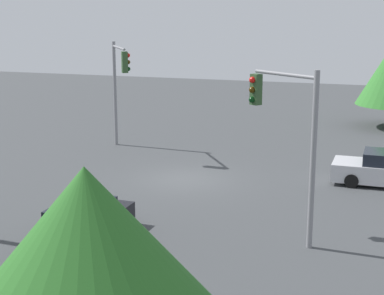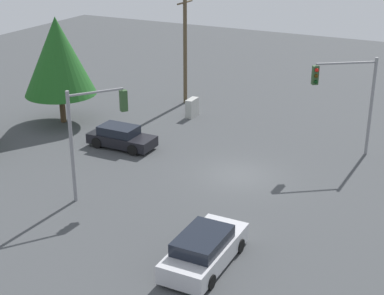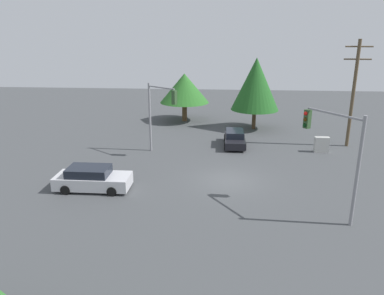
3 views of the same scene
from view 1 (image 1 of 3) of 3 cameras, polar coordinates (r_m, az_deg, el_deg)
ground_plane at (r=26.59m, az=-0.67°, el=-3.13°), size 80.00×80.00×0.00m
sedan_dark at (r=19.70m, az=-10.42°, el=-7.18°), size 1.84×4.14×1.34m
traffic_signal_main at (r=31.84m, az=-7.09°, el=6.78°), size 2.37×3.17×5.83m
traffic_signal_cross at (r=19.19m, az=9.22°, el=2.29°), size 2.55×1.91×5.68m
tree_right at (r=8.93m, az=-10.03°, el=-11.72°), size 5.34×5.34×5.23m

